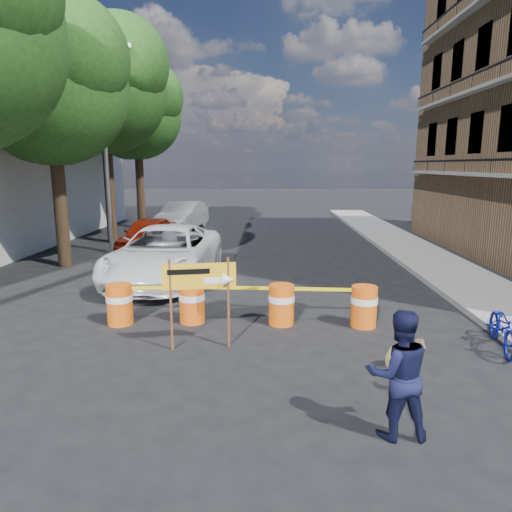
# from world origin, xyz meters

# --- Properties ---
(ground) EXTENTS (120.00, 120.00, 0.00)m
(ground) POSITION_xyz_m (0.00, 0.00, 0.00)
(ground) COLOR black
(ground) RESTS_ON ground
(sidewalk_east) EXTENTS (2.40, 40.00, 0.15)m
(sidewalk_east) POSITION_xyz_m (6.20, 6.00, 0.07)
(sidewalk_east) COLOR gray
(sidewalk_east) RESTS_ON ground
(tree_mid_a) EXTENTS (5.25, 5.00, 8.68)m
(tree_mid_a) POSITION_xyz_m (-6.74, 7.00, 6.01)
(tree_mid_a) COLOR #332316
(tree_mid_a) RESTS_ON ground
(tree_mid_b) EXTENTS (5.67, 5.40, 9.62)m
(tree_mid_b) POSITION_xyz_m (-6.73, 12.00, 6.71)
(tree_mid_b) COLOR #332316
(tree_mid_b) RESTS_ON ground
(tree_far) EXTENTS (5.04, 4.80, 8.84)m
(tree_far) POSITION_xyz_m (-6.74, 17.00, 6.22)
(tree_far) COLOR #332316
(tree_far) RESTS_ON ground
(streetlamp) EXTENTS (1.25, 0.18, 8.00)m
(streetlamp) POSITION_xyz_m (-5.93, 9.50, 4.38)
(streetlamp) COLOR gray
(streetlamp) RESTS_ON ground
(barrel_far_left) EXTENTS (0.58, 0.58, 0.90)m
(barrel_far_left) POSITION_xyz_m (-2.98, 1.16, 0.47)
(barrel_far_left) COLOR #E95C0D
(barrel_far_left) RESTS_ON ground
(barrel_mid_left) EXTENTS (0.58, 0.58, 0.90)m
(barrel_mid_left) POSITION_xyz_m (-1.40, 1.31, 0.47)
(barrel_mid_left) COLOR #E95C0D
(barrel_mid_left) RESTS_ON ground
(barrel_mid_right) EXTENTS (0.58, 0.58, 0.90)m
(barrel_mid_right) POSITION_xyz_m (0.61, 1.24, 0.47)
(barrel_mid_right) COLOR #E95C0D
(barrel_mid_right) RESTS_ON ground
(barrel_far_right) EXTENTS (0.58, 0.58, 0.90)m
(barrel_far_right) POSITION_xyz_m (2.41, 1.15, 0.47)
(barrel_far_right) COLOR #E95C0D
(barrel_far_right) RESTS_ON ground
(detour_sign) EXTENTS (1.36, 0.38, 1.78)m
(detour_sign) POSITION_xyz_m (-0.82, -0.14, 1.30)
(detour_sign) COLOR #592D19
(detour_sign) RESTS_ON ground
(pedestrian) EXTENTS (0.86, 0.68, 1.72)m
(pedestrian) POSITION_xyz_m (1.97, -3.00, 0.86)
(pedestrian) COLOR black
(pedestrian) RESTS_ON ground
(bicycle) EXTENTS (0.77, 1.00, 1.69)m
(bicycle) POSITION_xyz_m (4.80, -0.07, 0.85)
(bicycle) COLOR #131DA1
(bicycle) RESTS_ON ground
(dog) EXTENTS (0.70, 0.44, 0.54)m
(dog) POSITION_xyz_m (2.68, -0.96, 0.27)
(dog) COLOR tan
(dog) RESTS_ON ground
(suv_white) EXTENTS (3.02, 6.03, 1.64)m
(suv_white) POSITION_xyz_m (-2.83, 5.17, 0.82)
(suv_white) COLOR white
(suv_white) RESTS_ON ground
(sedan_red) EXTENTS (1.96, 4.21, 1.40)m
(sedan_red) POSITION_xyz_m (-4.58, 9.87, 0.70)
(sedan_red) COLOR #9E210D
(sedan_red) RESTS_ON ground
(sedan_silver) EXTENTS (2.27, 4.93, 1.57)m
(sedan_silver) POSITION_xyz_m (-4.29, 16.00, 0.78)
(sedan_silver) COLOR #B7BBBF
(sedan_silver) RESTS_ON ground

